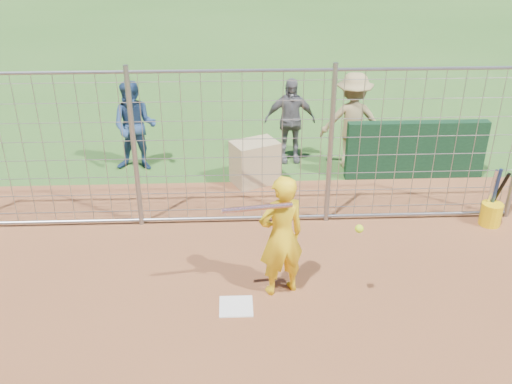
{
  "coord_description": "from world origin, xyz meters",
  "views": [
    {
      "loc": [
        0.0,
        -6.08,
        4.62
      ],
      "look_at": [
        0.3,
        0.8,
        1.15
      ],
      "focal_mm": 40.0,
      "sensor_mm": 36.0,
      "label": 1
    }
  ],
  "objects_px": {
    "bystander_c": "(352,121)",
    "batter": "(281,236)",
    "bucket_with_bats": "(491,211)",
    "bystander_b": "(290,121)",
    "equipment_bin": "(255,162)",
    "bystander_a": "(135,126)"
  },
  "relations": [
    {
      "from": "bystander_c",
      "to": "batter",
      "type": "bearing_deg",
      "value": 71.7
    },
    {
      "from": "bucket_with_bats",
      "to": "batter",
      "type": "bearing_deg",
      "value": -155.23
    },
    {
      "from": "batter",
      "to": "bystander_c",
      "type": "relative_size",
      "value": 0.91
    },
    {
      "from": "bystander_b",
      "to": "bystander_c",
      "type": "xyz_separation_m",
      "value": [
        1.17,
        -0.31,
        0.08
      ]
    },
    {
      "from": "bystander_c",
      "to": "equipment_bin",
      "type": "bearing_deg",
      "value": 24.01
    },
    {
      "from": "bystander_a",
      "to": "bucket_with_bats",
      "type": "bearing_deg",
      "value": -16.74
    },
    {
      "from": "bystander_c",
      "to": "equipment_bin",
      "type": "distance_m",
      "value": 2.08
    },
    {
      "from": "batter",
      "to": "bucket_with_bats",
      "type": "relative_size",
      "value": 1.73
    },
    {
      "from": "batter",
      "to": "bystander_b",
      "type": "relative_size",
      "value": 0.99
    },
    {
      "from": "bystander_a",
      "to": "bystander_b",
      "type": "xyz_separation_m",
      "value": [
        2.98,
        0.26,
        -0.02
      ]
    },
    {
      "from": "bystander_a",
      "to": "bystander_b",
      "type": "distance_m",
      "value": 2.99
    },
    {
      "from": "batter",
      "to": "bystander_a",
      "type": "xyz_separation_m",
      "value": [
        -2.45,
        4.08,
        0.03
      ]
    },
    {
      "from": "bystander_a",
      "to": "bucket_with_bats",
      "type": "height_order",
      "value": "bystander_a"
    },
    {
      "from": "bystander_b",
      "to": "bucket_with_bats",
      "type": "bearing_deg",
      "value": -44.48
    },
    {
      "from": "batter",
      "to": "equipment_bin",
      "type": "distance_m",
      "value": 3.4
    },
    {
      "from": "bystander_b",
      "to": "equipment_bin",
      "type": "relative_size",
      "value": 2.13
    },
    {
      "from": "bucket_with_bats",
      "to": "bystander_c",
      "type": "bearing_deg",
      "value": 127.18
    },
    {
      "from": "bystander_b",
      "to": "bystander_c",
      "type": "bearing_deg",
      "value": -17.0
    },
    {
      "from": "bystander_b",
      "to": "bystander_c",
      "type": "relative_size",
      "value": 0.91
    },
    {
      "from": "batter",
      "to": "bystander_c",
      "type": "bearing_deg",
      "value": -132.61
    },
    {
      "from": "bystander_b",
      "to": "bucket_with_bats",
      "type": "relative_size",
      "value": 1.74
    },
    {
      "from": "bystander_b",
      "to": "bystander_a",
      "type": "bearing_deg",
      "value": -177.23
    }
  ]
}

